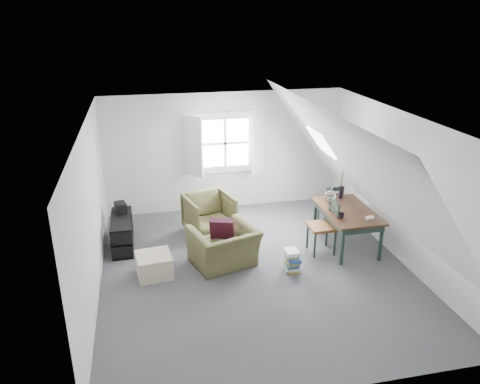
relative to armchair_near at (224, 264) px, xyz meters
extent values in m
plane|color=#47474C|center=(0.48, -0.30, 0.00)|extent=(5.50, 5.50, 0.00)
plane|color=white|center=(0.48, -0.30, 2.50)|extent=(5.50, 5.50, 0.00)
plane|color=silver|center=(0.48, 2.45, 1.25)|extent=(5.00, 0.00, 5.00)
plane|color=silver|center=(0.48, -3.05, 1.25)|extent=(5.00, 0.00, 5.00)
plane|color=silver|center=(-2.02, -0.30, 1.25)|extent=(0.00, 5.50, 5.50)
plane|color=silver|center=(2.98, -0.30, 1.25)|extent=(0.00, 5.50, 5.50)
plane|color=white|center=(-1.07, -0.30, 1.78)|extent=(3.19, 5.50, 4.48)
plane|color=white|center=(2.03, -0.30, 1.78)|extent=(3.19, 5.50, 4.48)
cube|color=white|center=(0.48, 2.43, 1.45)|extent=(1.30, 0.04, 1.30)
cube|color=white|center=(-0.20, 2.27, 1.45)|extent=(0.35, 0.35, 1.25)
cube|color=white|center=(1.16, 2.27, 1.45)|extent=(0.35, 0.35, 1.25)
cube|color=white|center=(0.48, 2.42, 1.45)|extent=(1.00, 0.02, 1.00)
cube|color=white|center=(0.48, 2.40, 1.45)|extent=(1.08, 0.04, 0.05)
cube|color=white|center=(0.48, 2.40, 1.45)|extent=(0.05, 0.04, 1.08)
cube|color=white|center=(2.03, 1.00, 1.75)|extent=(0.35, 0.75, 0.47)
imported|color=#4D4C27|center=(0.00, 0.00, 0.00)|extent=(1.24, 1.16, 0.67)
imported|color=#4D4C27|center=(-0.06, 1.24, 0.00)|extent=(1.02, 1.04, 0.78)
cube|color=#390F20|center=(0.00, 0.15, 0.59)|extent=(0.46, 0.35, 0.42)
cube|color=#C0B091|center=(-1.16, -0.10, 0.18)|extent=(0.60, 0.60, 0.36)
cube|color=#331D11|center=(2.28, 0.20, 0.69)|extent=(0.85, 1.42, 0.04)
cube|color=#1E322A|center=(2.28, 0.20, 0.62)|extent=(0.76, 1.32, 0.11)
cylinder|color=#1E322A|center=(1.93, -0.43, 0.34)|extent=(0.07, 0.07, 0.67)
cylinder|color=#1E322A|center=(2.63, -0.43, 0.34)|extent=(0.07, 0.07, 0.67)
cylinder|color=#1E322A|center=(1.93, 0.84, 0.34)|extent=(0.07, 0.07, 0.67)
cylinder|color=#1E322A|center=(2.63, 0.84, 0.34)|extent=(0.07, 0.07, 0.67)
sphere|color=silver|center=(2.13, 0.65, 0.82)|extent=(0.21, 0.21, 0.21)
cylinder|color=silver|center=(2.13, 0.65, 0.96)|extent=(0.07, 0.07, 0.11)
cylinder|color=black|center=(2.38, 0.75, 0.83)|extent=(0.08, 0.08, 0.24)
cylinder|color=#3F2D1E|center=(2.38, 0.75, 1.10)|extent=(0.03, 0.05, 0.43)
cylinder|color=#3F2D1E|center=(2.40, 0.76, 1.10)|extent=(0.04, 0.06, 0.43)
cylinder|color=#3F2D1E|center=(2.37, 0.74, 1.10)|extent=(0.05, 0.07, 0.43)
imported|color=black|center=(2.03, -0.10, 0.71)|extent=(0.10, 0.10, 0.09)
cube|color=white|center=(2.48, -0.25, 0.73)|extent=(0.13, 0.09, 0.04)
cube|color=brown|center=(2.36, 1.14, 0.43)|extent=(0.41, 0.41, 0.05)
cylinder|color=#1E322A|center=(2.53, 1.30, 0.21)|extent=(0.03, 0.03, 0.42)
cylinder|color=#1E322A|center=(2.53, 0.97, 0.21)|extent=(0.03, 0.03, 0.42)
cylinder|color=#1E322A|center=(2.20, 1.30, 0.21)|extent=(0.03, 0.03, 0.42)
cylinder|color=#1E322A|center=(2.20, 0.97, 0.21)|extent=(0.03, 0.03, 0.42)
cylinder|color=#1E322A|center=(2.53, 0.95, 0.65)|extent=(0.03, 0.03, 0.43)
cylinder|color=#1E322A|center=(2.20, 0.95, 0.65)|extent=(0.03, 0.03, 0.43)
cube|color=#1E322A|center=(2.36, 0.95, 0.82)|extent=(0.33, 0.03, 0.08)
cube|color=#1E322A|center=(2.36, 0.95, 0.70)|extent=(0.33, 0.03, 0.06)
cube|color=brown|center=(1.77, 0.09, 0.49)|extent=(0.46, 0.46, 0.05)
cylinder|color=#1E322A|center=(1.58, 0.27, 0.23)|extent=(0.04, 0.04, 0.47)
cylinder|color=#1E322A|center=(1.95, 0.27, 0.23)|extent=(0.04, 0.04, 0.47)
cylinder|color=#1E322A|center=(1.58, -0.10, 0.23)|extent=(0.04, 0.04, 0.47)
cylinder|color=#1E322A|center=(1.95, -0.10, 0.23)|extent=(0.04, 0.04, 0.47)
cylinder|color=#1E322A|center=(1.97, 0.27, 0.73)|extent=(0.04, 0.04, 0.49)
cylinder|color=#1E322A|center=(1.97, -0.10, 0.73)|extent=(0.04, 0.04, 0.49)
cube|color=#1E322A|center=(1.97, 0.09, 0.92)|extent=(0.03, 0.37, 0.09)
cube|color=#1E322A|center=(1.97, 0.09, 0.78)|extent=(0.03, 0.37, 0.07)
cube|color=black|center=(-1.68, 1.05, 0.01)|extent=(0.36, 1.09, 0.03)
cube|color=black|center=(-1.68, 1.05, 0.27)|extent=(0.36, 1.09, 0.03)
cube|color=black|center=(-1.68, 1.05, 0.55)|extent=(0.36, 1.09, 0.03)
cube|color=black|center=(-1.68, 0.52, 0.27)|extent=(0.36, 0.03, 0.55)
cube|color=black|center=(-1.68, 1.58, 0.27)|extent=(0.36, 0.03, 0.55)
cube|color=#264C99|center=(-1.68, 0.73, 0.11)|extent=(0.16, 0.18, 0.20)
cube|color=red|center=(-1.68, 1.14, 0.11)|extent=(0.16, 0.22, 0.20)
cube|color=white|center=(-1.68, 0.87, 0.38)|extent=(0.16, 0.20, 0.18)
cube|color=black|center=(-1.68, 1.30, 0.65)|extent=(0.24, 0.30, 0.21)
cube|color=#B29933|center=(1.08, -0.45, 0.02)|extent=(0.19, 0.26, 0.03)
cube|color=white|center=(1.05, -0.43, 0.05)|extent=(0.25, 0.28, 0.03)
cube|color=white|center=(1.09, -0.45, 0.08)|extent=(0.21, 0.28, 0.03)
cube|color=#337F4C|center=(1.04, -0.45, 0.11)|extent=(0.21, 0.26, 0.03)
cube|color=#264C99|center=(1.06, -0.47, 0.13)|extent=(0.23, 0.29, 0.02)
cube|color=#B29933|center=(1.06, -0.44, 0.16)|extent=(0.20, 0.26, 0.02)
cube|color=#B29933|center=(1.06, -0.43, 0.18)|extent=(0.23, 0.28, 0.03)
cube|color=#264C99|center=(1.09, -0.46, 0.22)|extent=(0.23, 0.29, 0.03)
cube|color=#264C99|center=(1.07, -0.47, 0.25)|extent=(0.23, 0.28, 0.03)
cube|color=#B29933|center=(1.06, -0.42, 0.28)|extent=(0.21, 0.26, 0.03)
cube|color=white|center=(1.05, -0.43, 0.32)|extent=(0.21, 0.24, 0.04)
cube|color=white|center=(1.06, -0.42, 0.35)|extent=(0.21, 0.25, 0.03)
camera|label=1|loc=(-1.21, -6.85, 4.02)|focal=35.00mm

